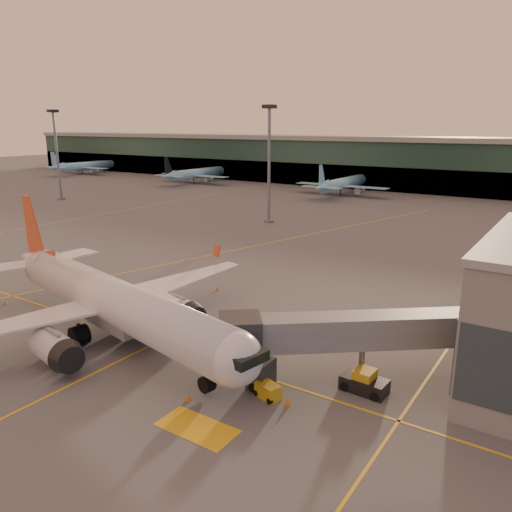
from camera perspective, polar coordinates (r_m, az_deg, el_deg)
The scene contains 15 objects.
ground at distance 52.96m, azimuth -19.09°, elevation -9.97°, with size 600.00×600.00×0.00m, color #4C4F54.
taxi_markings at distance 89.04m, azimuth 0.97°, elevation 0.85°, with size 100.12×173.00×0.01m.
terminal at distance 175.00m, azimuth 20.90°, elevation 9.67°, with size 400.00×20.00×17.60m.
mast_west_far at distance 157.85m, azimuth -21.85°, elevation 11.36°, with size 2.40×2.40×25.60m.
mast_west_near at distance 111.57m, azimuth 1.51°, elevation 11.39°, with size 2.40×2.40×25.60m.
distant_aircraft_row at distance 159.66m, azimuth 11.23°, elevation 6.78°, with size 290.00×34.00×13.00m.
main_airplane at distance 52.74m, azimuth -16.49°, elevation -4.91°, with size 42.83×38.90×13.01m.
jet_bridge at distance 43.80m, azimuth 14.08°, elevation -8.57°, with size 21.44×17.92×6.26m.
catering_truck at distance 52.97m, azimuth -11.09°, elevation -6.42°, with size 6.25×4.28×4.46m.
gpu_cart at distance 41.74m, azimuth 1.36°, elevation -15.18°, with size 2.40×1.84×1.24m.
pushback_tug at distance 43.46m, azimuth 12.26°, elevation -13.96°, with size 3.87×2.24×1.94m.
cone_nose at distance 40.98m, azimuth 3.67°, elevation -16.32°, with size 0.47×0.47×0.60m.
cone_tail at distance 68.91m, azimuth -26.76°, elevation -4.76°, with size 0.43×0.43×0.55m.
cone_wing_left at distance 66.93m, azimuth -4.47°, elevation -3.73°, with size 0.40×0.40×0.51m.
cone_fwd at distance 41.93m, azimuth -7.72°, elevation -15.70°, with size 0.43×0.43×0.55m.
Camera 1 is at (39.33, -28.26, 21.44)m, focal length 35.00 mm.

